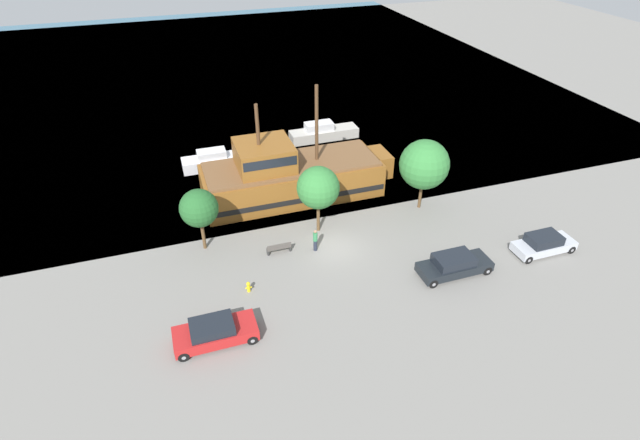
{
  "coord_description": "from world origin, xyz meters",
  "views": [
    {
      "loc": [
        -10.22,
        -27.13,
        21.88
      ],
      "look_at": [
        -0.43,
        2.0,
        1.2
      ],
      "focal_mm": 28.0,
      "sensor_mm": 36.0,
      "label": 1
    }
  ],
  "objects_px": {
    "bench_promenade_east": "(279,248)",
    "parked_car_curb_rear": "(454,265)",
    "moored_boat_outer": "(323,133)",
    "parked_car_curb_front": "(544,244)",
    "parked_car_curb_mid": "(215,332)",
    "fire_hydrant": "(248,286)",
    "moored_boat_dockside": "(217,160)",
    "pedestrian_walking_near": "(315,240)",
    "pirate_ship": "(290,176)"
  },
  "relations": [
    {
      "from": "bench_promenade_east",
      "to": "parked_car_curb_rear",
      "type": "bearing_deg",
      "value": -29.25
    },
    {
      "from": "bench_promenade_east",
      "to": "moored_boat_outer",
      "type": "bearing_deg",
      "value": 61.96
    },
    {
      "from": "parked_car_curb_front",
      "to": "parked_car_curb_mid",
      "type": "distance_m",
      "value": 23.48
    },
    {
      "from": "moored_boat_outer",
      "to": "fire_hydrant",
      "type": "height_order",
      "value": "moored_boat_outer"
    },
    {
      "from": "moored_boat_dockside",
      "to": "bench_promenade_east",
      "type": "bearing_deg",
      "value": -81.72
    },
    {
      "from": "parked_car_curb_rear",
      "to": "pedestrian_walking_near",
      "type": "height_order",
      "value": "pedestrian_walking_near"
    },
    {
      "from": "fire_hydrant",
      "to": "pirate_ship",
      "type": "bearing_deg",
      "value": 61.51
    },
    {
      "from": "moored_boat_outer",
      "to": "parked_car_curb_front",
      "type": "xyz_separation_m",
      "value": [
        8.67,
        -23.19,
        0.01
      ]
    },
    {
      "from": "parked_car_curb_mid",
      "to": "fire_hydrant",
      "type": "distance_m",
      "value": 4.46
    },
    {
      "from": "moored_boat_dockside",
      "to": "parked_car_curb_front",
      "type": "relative_size",
      "value": 1.44
    },
    {
      "from": "moored_boat_outer",
      "to": "bench_promenade_east",
      "type": "height_order",
      "value": "moored_boat_outer"
    },
    {
      "from": "moored_boat_dockside",
      "to": "parked_car_curb_mid",
      "type": "distance_m",
      "value": 21.76
    },
    {
      "from": "parked_car_curb_mid",
      "to": "pedestrian_walking_near",
      "type": "height_order",
      "value": "pedestrian_walking_near"
    },
    {
      "from": "moored_boat_outer",
      "to": "parked_car_curb_rear",
      "type": "distance_m",
      "value": 23.28
    },
    {
      "from": "parked_car_curb_mid",
      "to": "moored_boat_outer",
      "type": "bearing_deg",
      "value": 58.56
    },
    {
      "from": "parked_car_curb_front",
      "to": "parked_car_curb_mid",
      "type": "xyz_separation_m",
      "value": [
        -23.46,
        -1.0,
        0.01
      ]
    },
    {
      "from": "pirate_ship",
      "to": "bench_promenade_east",
      "type": "distance_m",
      "value": 8.17
    },
    {
      "from": "moored_boat_dockside",
      "to": "pirate_ship",
      "type": "bearing_deg",
      "value": -54.53
    },
    {
      "from": "pirate_ship",
      "to": "parked_car_curb_front",
      "type": "xyz_separation_m",
      "value": [
        14.93,
        -13.35,
        -1.17
      ]
    },
    {
      "from": "bench_promenade_east",
      "to": "pedestrian_walking_near",
      "type": "xyz_separation_m",
      "value": [
        2.56,
        -0.51,
        0.45
      ]
    },
    {
      "from": "pirate_ship",
      "to": "parked_car_curb_front",
      "type": "height_order",
      "value": "pirate_ship"
    },
    {
      "from": "parked_car_curb_front",
      "to": "parked_car_curb_mid",
      "type": "bearing_deg",
      "value": -177.55
    },
    {
      "from": "pirate_ship",
      "to": "moored_boat_dockside",
      "type": "bearing_deg",
      "value": 125.47
    },
    {
      "from": "parked_car_curb_front",
      "to": "parked_car_curb_mid",
      "type": "relative_size",
      "value": 0.95
    },
    {
      "from": "moored_boat_dockside",
      "to": "fire_hydrant",
      "type": "distance_m",
      "value": 17.95
    },
    {
      "from": "moored_boat_outer",
      "to": "fire_hydrant",
      "type": "relative_size",
      "value": 9.23
    },
    {
      "from": "parked_car_curb_mid",
      "to": "pirate_ship",
      "type": "bearing_deg",
      "value": 59.28
    },
    {
      "from": "parked_car_curb_mid",
      "to": "fire_hydrant",
      "type": "xyz_separation_m",
      "value": [
        2.67,
        3.56,
        -0.3
      ]
    },
    {
      "from": "pedestrian_walking_near",
      "to": "bench_promenade_east",
      "type": "bearing_deg",
      "value": 168.77
    },
    {
      "from": "pirate_ship",
      "to": "fire_hydrant",
      "type": "xyz_separation_m",
      "value": [
        -5.86,
        -10.79,
        -1.47
      ]
    },
    {
      "from": "moored_boat_dockside",
      "to": "parked_car_curb_mid",
      "type": "relative_size",
      "value": 1.37
    },
    {
      "from": "pirate_ship",
      "to": "parked_car_curb_rear",
      "type": "bearing_deg",
      "value": -60.35
    },
    {
      "from": "parked_car_curb_front",
      "to": "parked_car_curb_mid",
      "type": "height_order",
      "value": "parked_car_curb_front"
    },
    {
      "from": "parked_car_curb_mid",
      "to": "fire_hydrant",
      "type": "relative_size",
      "value": 6.18
    },
    {
      "from": "moored_boat_outer",
      "to": "parked_car_curb_rear",
      "type": "relative_size",
      "value": 1.41
    },
    {
      "from": "parked_car_curb_mid",
      "to": "fire_hydrant",
      "type": "bearing_deg",
      "value": 53.09
    },
    {
      "from": "pirate_ship",
      "to": "pedestrian_walking_near",
      "type": "bearing_deg",
      "value": -92.9
    },
    {
      "from": "pirate_ship",
      "to": "bench_promenade_east",
      "type": "relative_size",
      "value": 9.2
    },
    {
      "from": "parked_car_curb_rear",
      "to": "bench_promenade_east",
      "type": "xyz_separation_m",
      "value": [
        -10.59,
        5.93,
        -0.29
      ]
    },
    {
      "from": "parked_car_curb_front",
      "to": "pedestrian_walking_near",
      "type": "xyz_separation_m",
      "value": [
        -15.34,
        5.37,
        0.18
      ]
    },
    {
      "from": "moored_boat_dockside",
      "to": "parked_car_curb_front",
      "type": "distance_m",
      "value": 28.64
    },
    {
      "from": "parked_car_curb_rear",
      "to": "pedestrian_walking_near",
      "type": "bearing_deg",
      "value": 145.98
    },
    {
      "from": "parked_car_curb_mid",
      "to": "moored_boat_dockside",
      "type": "bearing_deg",
      "value": 80.89
    },
    {
      "from": "pirate_ship",
      "to": "bench_promenade_east",
      "type": "bearing_deg",
      "value": -111.6
    },
    {
      "from": "moored_boat_outer",
      "to": "fire_hydrant",
      "type": "xyz_separation_m",
      "value": [
        -12.12,
        -20.63,
        -0.29
      ]
    },
    {
      "from": "pirate_ship",
      "to": "fire_hydrant",
      "type": "distance_m",
      "value": 12.37
    },
    {
      "from": "parked_car_curb_front",
      "to": "bench_promenade_east",
      "type": "relative_size",
      "value": 2.59
    },
    {
      "from": "parked_car_curb_front",
      "to": "pedestrian_walking_near",
      "type": "height_order",
      "value": "pedestrian_walking_near"
    },
    {
      "from": "pirate_ship",
      "to": "parked_car_curb_rear",
      "type": "distance_m",
      "value": 15.47
    },
    {
      "from": "parked_car_curb_front",
      "to": "moored_boat_dockside",
      "type": "bearing_deg",
      "value": 134.34
    }
  ]
}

